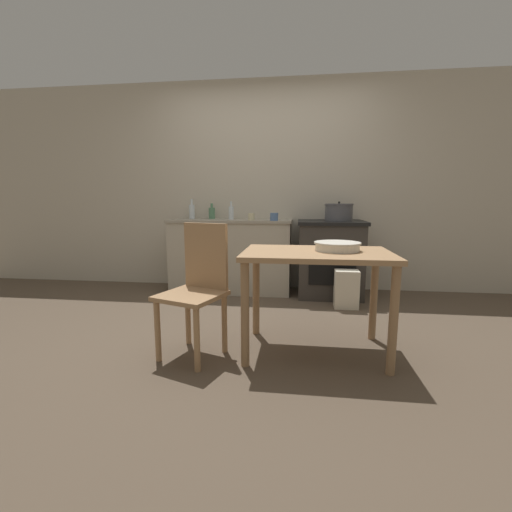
{
  "coord_description": "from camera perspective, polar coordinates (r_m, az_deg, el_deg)",
  "views": [
    {
      "loc": [
        0.41,
        -2.76,
        1.09
      ],
      "look_at": [
        0.0,
        0.47,
        0.57
      ],
      "focal_mm": 24.0,
      "sensor_mm": 36.0,
      "label": 1
    }
  ],
  "objects": [
    {
      "name": "stock_pot",
      "position": [
        4.02,
        13.62,
        7.12
      ],
      "size": [
        0.32,
        0.32,
        0.22
      ],
      "color": "#4C4C51",
      "rests_on": "stove"
    },
    {
      "name": "bottle_mid_left",
      "position": [
        4.34,
        -7.36,
        7.14
      ],
      "size": [
        0.08,
        0.08,
        0.19
      ],
      "color": "#517F5B",
      "rests_on": "counter_cabinet"
    },
    {
      "name": "ground_plane",
      "position": [
        3.0,
        -1.17,
        -12.25
      ],
      "size": [
        14.0,
        14.0,
        0.0
      ],
      "primitive_type": "plane",
      "color": "brown"
    },
    {
      "name": "work_table",
      "position": [
        2.46,
        10.02,
        -1.92
      ],
      "size": [
        1.03,
        0.67,
        0.74
      ],
      "color": "#A87F56",
      "rests_on": "ground_plane"
    },
    {
      "name": "stove",
      "position": [
        4.07,
        12.22,
        -0.35
      ],
      "size": [
        0.75,
        0.66,
        0.87
      ],
      "color": "#38332D",
      "rests_on": "ground_plane"
    },
    {
      "name": "cup_center",
      "position": [
        3.89,
        3.04,
        6.54
      ],
      "size": [
        0.09,
        0.09,
        0.09
      ],
      "primitive_type": "cylinder",
      "color": "#4C6B99",
      "rests_on": "counter_cabinet"
    },
    {
      "name": "cup_center_left",
      "position": [
        3.95,
        -0.78,
        6.55
      ],
      "size": [
        0.07,
        0.07,
        0.08
      ],
      "primitive_type": "cylinder",
      "color": "beige",
      "rests_on": "counter_cabinet"
    },
    {
      "name": "counter_cabinet",
      "position": [
        4.19,
        -4.14,
        0.1
      ],
      "size": [
        1.46,
        0.54,
        0.88
      ],
      "color": "#B2A893",
      "rests_on": "ground_plane"
    },
    {
      "name": "bottle_left",
      "position": [
        4.41,
        -10.64,
        7.36
      ],
      "size": [
        0.07,
        0.07,
        0.25
      ],
      "color": "silver",
      "rests_on": "counter_cabinet"
    },
    {
      "name": "wall_back",
      "position": [
        4.37,
        1.88,
        11.49
      ],
      "size": [
        8.0,
        0.07,
        2.55
      ],
      "color": "beige",
      "rests_on": "ground_plane"
    },
    {
      "name": "chair",
      "position": [
        2.47,
        -9.74,
        -4.92
      ],
      "size": [
        0.51,
        0.51,
        0.94
      ],
      "rotation": [
        0.0,
        0.0,
        -0.34
      ],
      "color": "#A87F56",
      "rests_on": "ground_plane"
    },
    {
      "name": "flour_sack",
      "position": [
        3.66,
        14.83,
        -5.37
      ],
      "size": [
        0.24,
        0.17,
        0.39
      ],
      "primitive_type": "cube",
      "color": "beige",
      "rests_on": "ground_plane"
    },
    {
      "name": "mixing_bowl_large",
      "position": [
        2.49,
        13.39,
        1.67
      ],
      "size": [
        0.33,
        0.33,
        0.06
      ],
      "color": "silver",
      "rests_on": "work_table"
    },
    {
      "name": "bottle_far_left",
      "position": [
        4.17,
        -4.16,
        7.24
      ],
      "size": [
        0.06,
        0.06,
        0.22
      ],
      "color": "silver",
      "rests_on": "counter_cabinet"
    }
  ]
}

